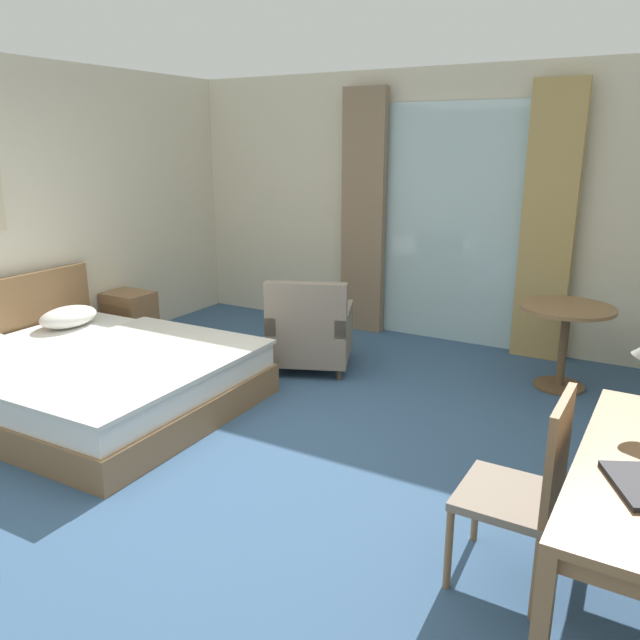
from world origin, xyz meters
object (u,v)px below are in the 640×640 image
at_px(bed, 88,375).
at_px(desk_chair, 528,483).
at_px(armchair_by_window, 310,333).
at_px(round_cafe_table, 565,327).
at_px(closed_book, 640,486).
at_px(nightstand, 130,318).

bearing_deg(bed, desk_chair, -7.43).
relative_size(desk_chair, armchair_by_window, 0.99).
relative_size(bed, round_cafe_table, 3.03).
relative_size(bed, desk_chair, 2.40).
relative_size(armchair_by_window, round_cafe_table, 1.28).
bearing_deg(armchair_by_window, closed_book, -39.62).
xyz_separation_m(bed, desk_chair, (3.42, -0.45, 0.28)).
height_order(nightstand, closed_book, closed_book).
relative_size(closed_book, round_cafe_table, 0.44).
bearing_deg(closed_book, round_cafe_table, 77.37).
distance_m(desk_chair, closed_book, 0.58).
bearing_deg(desk_chair, armchair_by_window, 139.21).
bearing_deg(closed_book, armchair_by_window, 114.45).
height_order(bed, closed_book, bed).
bearing_deg(armchair_by_window, bed, -125.44).
height_order(nightstand, desk_chair, desk_chair).
height_order(armchair_by_window, round_cafe_table, armchair_by_window).
bearing_deg(nightstand, bed, -55.71).
bearing_deg(armchair_by_window, round_cafe_table, 17.21).
relative_size(bed, armchair_by_window, 2.37).
height_order(desk_chair, armchair_by_window, desk_chair).
relative_size(nightstand, armchair_by_window, 0.55).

